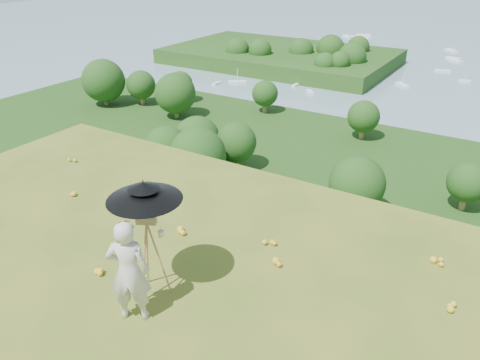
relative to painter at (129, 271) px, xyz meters
The scene contains 12 objects.
ground 1.73m from the painter, 116.70° to the right, with size 14.00×14.00×0.00m, color #48661D.
forest_slope 45.01m from the painter, 91.14° to the left, with size 140.00×56.00×22.00m, color #153B10.
shoreline_tier 82.38m from the painter, 90.52° to the left, with size 170.00×28.00×8.00m, color slate.
peninsula 173.87m from the painter, 116.22° to the left, with size 90.00×60.00×12.00m, color #153B10, non-canonical shape.
slope_trees 37.23m from the painter, 91.14° to the left, with size 110.00×50.00×6.00m, color #1C4314, non-canonical shape.
harbor_town 79.68m from the painter, 90.52° to the left, with size 110.00×22.00×5.00m, color silver, non-canonical shape.
moored_boats 163.89m from the painter, 94.72° to the left, with size 140.00×140.00×0.70m, color white, non-canonical shape.
wildflowers 1.51m from the painter, 121.76° to the right, with size 10.00×10.50×0.12m, color yellow, non-canonical shape.
painter is the anchor object (origin of this frame).
field_easel 0.61m from the painter, 102.77° to the left, with size 0.63×0.63×1.66m, color #A17943, non-canonical shape.
sun_umbrella 1.07m from the painter, 103.30° to the left, with size 1.16×1.16×0.71m, color black, non-canonical shape.
painter_cap 0.82m from the painter, ahead, with size 0.18×0.21×0.10m, color #E57E7F, non-canonical shape.
Camera 1 is at (5.00, -2.53, 5.17)m, focal length 35.00 mm.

